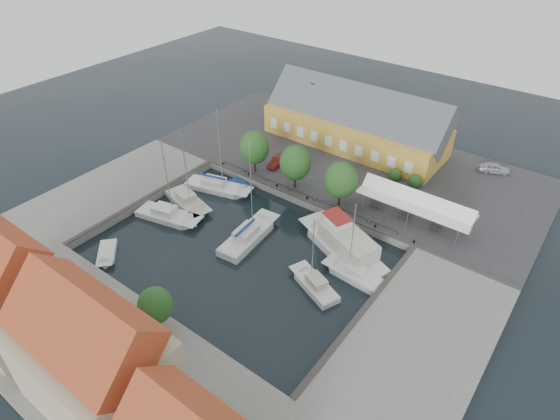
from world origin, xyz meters
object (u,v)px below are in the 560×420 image
object	(u,v)px
west_boat_a	(217,188)
west_boat_b	(188,202)
west_boat_c	(168,216)
car_silver	(494,168)
launch_nw	(241,187)
tent_canopy	(415,203)
warehouse	(353,122)
car_red	(278,161)
east_boat_a	(354,275)
east_boat_b	(315,286)
launch_sw	(107,254)
trawler	(344,246)
center_sailboat	(248,237)

from	to	relation	value
west_boat_a	west_boat_b	bearing A→B (deg)	-97.79
west_boat_b	west_boat_c	xyz separation A→B (m)	(0.28, -3.75, 0.00)
car_silver	launch_nw	bearing A→B (deg)	105.91
west_boat_c	tent_canopy	bearing A→B (deg)	33.33
tent_canopy	warehouse	bearing A→B (deg)	140.14
car_red	warehouse	bearing A→B (deg)	64.16
car_red	east_boat_a	size ratio (longest dim) A/B	0.40
west_boat_a	west_boat_b	world-z (taller)	west_boat_a
car_red	west_boat_b	world-z (taller)	west_boat_b
west_boat_b	launch_nw	world-z (taller)	west_boat_b
car_silver	east_boat_a	bearing A→B (deg)	144.28
tent_canopy	east_boat_b	bearing A→B (deg)	-103.31
car_red	west_boat_b	distance (m)	14.80
west_boat_b	launch_sw	bearing A→B (deg)	-89.66
warehouse	west_boat_c	size ratio (longest dim) A/B	2.40
east_boat_a	east_boat_b	xyz separation A→B (m)	(-2.50, -3.94, -0.00)
car_red	launch_sw	world-z (taller)	car_red
trawler	east_boat_a	bearing A→B (deg)	-44.02
west_boat_b	car_silver	bearing A→B (deg)	45.52
west_boat_b	launch_sw	world-z (taller)	west_boat_b
trawler	launch_nw	distance (m)	19.13
trawler	west_boat_a	distance (m)	21.11
car_red	center_sailboat	distance (m)	16.34
warehouse	car_silver	distance (m)	21.66
center_sailboat	west_boat_a	xyz separation A→B (m)	(-10.61, 5.77, -0.09)
car_silver	west_boat_b	xyz separation A→B (m)	(-30.48, -31.04, -1.47)
east_boat_a	west_boat_a	bearing A→B (deg)	170.89
west_boat_b	launch_sw	distance (m)	12.87
east_boat_a	east_boat_b	bearing A→B (deg)	-122.40
tent_canopy	west_boat_c	bearing A→B (deg)	-146.67
launch_nw	east_boat_a	bearing A→B (deg)	-16.07
east_boat_b	west_boat_a	bearing A→B (deg)	160.09
east_boat_a	east_boat_b	size ratio (longest dim) A/B	1.06
center_sailboat	launch_sw	size ratio (longest dim) A/B	2.74
east_boat_b	west_boat_b	size ratio (longest dim) A/B	0.84
west_boat_b	launch_nw	size ratio (longest dim) A/B	2.48
east_boat_a	car_silver	bearing A→B (deg)	79.05
east_boat_a	tent_canopy	bearing A→B (deg)	83.94
car_red	launch_nw	size ratio (longest dim) A/B	0.89
tent_canopy	trawler	distance (m)	10.45
east_boat_b	launch_nw	size ratio (longest dim) A/B	2.09
warehouse	west_boat_a	size ratio (longest dim) A/B	2.24
tent_canopy	center_sailboat	bearing A→B (deg)	-136.47
tent_canopy	launch_sw	bearing A→B (deg)	-134.86
warehouse	tent_canopy	bearing A→B (deg)	-39.86
launch_sw	warehouse	bearing A→B (deg)	76.88
east_boat_b	east_boat_a	bearing A→B (deg)	57.60
car_silver	west_boat_b	distance (m)	43.53
east_boat_b	tent_canopy	bearing A→B (deg)	76.69
warehouse	launch_sw	distance (m)	41.17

